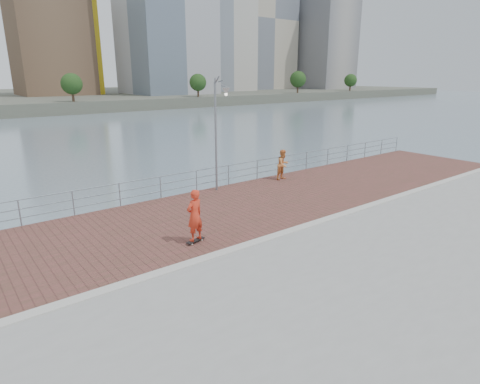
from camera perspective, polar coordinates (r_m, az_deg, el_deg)
water at (r=15.97m, az=4.52°, el=-13.07°), size 400.00×400.00×0.00m
seawall at (r=12.78m, az=20.56°, el=-17.14°), size 40.00×24.00×2.00m
brick_lane at (r=17.72m, az=-3.18°, el=-2.85°), size 40.00×6.80×0.02m
curb at (r=15.08m, az=4.69°, el=-6.34°), size 40.00×0.40×0.06m
guardrail at (r=20.29m, az=-8.69°, el=1.50°), size 39.06×0.06×1.13m
street_lamp at (r=19.98m, az=-2.85°, el=10.85°), size 0.40×1.17×5.52m
skateboard at (r=14.63m, az=-6.34°, el=-6.86°), size 0.80×0.37×0.09m
skateboarder at (r=14.28m, az=-6.46°, el=-3.31°), size 0.77×0.59×1.89m
bystander at (r=23.10m, az=6.15°, el=3.90°), size 0.92×0.77×1.73m
skyline at (r=123.43m, az=-19.42°, el=24.35°), size 233.00×41.00×69.84m
shoreline_trees at (r=90.73m, az=-22.51°, el=14.18°), size 169.35×5.12×6.83m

